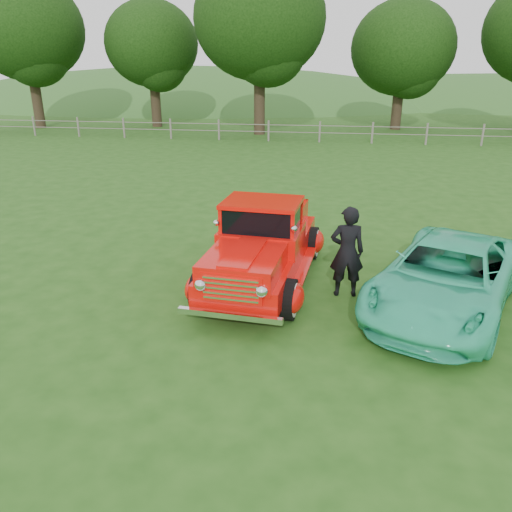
# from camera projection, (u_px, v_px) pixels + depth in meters

# --- Properties ---
(ground) EXTENTS (140.00, 140.00, 0.00)m
(ground) POSITION_uv_depth(u_px,v_px,m) (272.00, 322.00, 8.91)
(ground) COLOR #204C14
(ground) RESTS_ON ground
(distant_hills) EXTENTS (116.00, 60.00, 18.00)m
(distant_hills) POSITION_uv_depth(u_px,v_px,m) (298.00, 135.00, 65.92)
(distant_hills) COLOR #2B5820
(distant_hills) RESTS_ON ground
(fence_line) EXTENTS (48.00, 0.12, 1.20)m
(fence_line) POSITION_uv_depth(u_px,v_px,m) (320.00, 132.00, 28.95)
(fence_line) COLOR slate
(fence_line) RESTS_ON ground
(tree_far_west) EXTENTS (7.60, 7.60, 9.93)m
(tree_far_west) POSITION_uv_depth(u_px,v_px,m) (26.00, 29.00, 33.41)
(tree_far_west) COLOR #2D2116
(tree_far_west) RESTS_ON ground
(tree_mid_west) EXTENTS (6.40, 6.40, 8.46)m
(tree_mid_west) POSITION_uv_depth(u_px,v_px,m) (152.00, 44.00, 34.43)
(tree_mid_west) COLOR #2D2116
(tree_mid_west) RESTS_ON ground
(tree_near_west) EXTENTS (8.00, 8.00, 10.42)m
(tree_near_west) POSITION_uv_depth(u_px,v_px,m) (260.00, 19.00, 30.06)
(tree_near_west) COLOR #2D2116
(tree_near_west) RESTS_ON ground
(tree_near_east) EXTENTS (6.80, 6.80, 8.33)m
(tree_near_east) POSITION_uv_depth(u_px,v_px,m) (403.00, 48.00, 33.00)
(tree_near_east) COLOR #2D2116
(tree_near_east) RESTS_ON ground
(red_pickup) EXTENTS (2.53, 5.11, 1.78)m
(red_pickup) POSITION_uv_depth(u_px,v_px,m) (263.00, 246.00, 10.32)
(red_pickup) COLOR black
(red_pickup) RESTS_ON ground
(teal_sedan) EXTENTS (3.88, 5.16, 1.30)m
(teal_sedan) POSITION_uv_depth(u_px,v_px,m) (447.00, 277.00, 9.17)
(teal_sedan) COLOR #33CD9B
(teal_sedan) RESTS_ON ground
(man) EXTENTS (0.71, 0.52, 1.83)m
(man) POSITION_uv_depth(u_px,v_px,m) (347.00, 252.00, 9.65)
(man) COLOR black
(man) RESTS_ON ground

